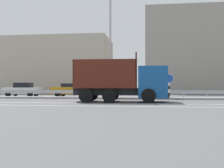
# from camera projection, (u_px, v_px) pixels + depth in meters

# --- Properties ---
(ground_plane) EXTENTS (320.00, 320.00, 0.00)m
(ground_plane) POSITION_uv_depth(u_px,v_px,m) (87.00, 100.00, 21.99)
(ground_plane) COLOR #565659
(lane_strip_0) EXTENTS (55.53, 0.16, 0.01)m
(lane_strip_0) POSITION_uv_depth(u_px,v_px,m) (117.00, 103.00, 18.35)
(lane_strip_0) COLOR silver
(lane_strip_0) RESTS_ON ground_plane
(lane_strip_1) EXTENTS (55.53, 0.16, 0.01)m
(lane_strip_1) POSITION_uv_depth(u_px,v_px,m) (113.00, 106.00, 15.97)
(lane_strip_1) COLOR silver
(lane_strip_1) RESTS_ON ground_plane
(median_island) EXTENTS (30.54, 1.10, 0.18)m
(median_island) POSITION_uv_depth(u_px,v_px,m) (92.00, 98.00, 24.29)
(median_island) COLOR gray
(median_island) RESTS_ON ground_plane
(median_guardrail) EXTENTS (55.53, 0.09, 0.78)m
(median_guardrail) POSITION_uv_depth(u_px,v_px,m) (95.00, 92.00, 25.65)
(median_guardrail) COLOR #9EA0A5
(median_guardrail) RESTS_ON ground_plane
(dump_truck) EXTENTS (7.18, 2.88, 3.70)m
(dump_truck) POSITION_uv_depth(u_px,v_px,m) (133.00, 84.00, 20.04)
(dump_truck) COLOR #144C8C
(dump_truck) RESTS_ON ground_plane
(median_road_sign) EXTENTS (0.77, 0.16, 2.25)m
(median_road_sign) POSITION_uv_depth(u_px,v_px,m) (169.00, 86.00, 23.40)
(median_road_sign) COLOR white
(median_road_sign) RESTS_ON ground_plane
(street_lamp_1) EXTENTS (0.71, 1.98, 9.27)m
(street_lamp_1) POSITION_uv_depth(u_px,v_px,m) (110.00, 44.00, 24.03)
(street_lamp_1) COLOR #ADADB2
(street_lamp_1) RESTS_ON ground_plane
(parked_car_2) EXTENTS (4.10, 2.12, 1.55)m
(parked_car_2) POSITION_uv_depth(u_px,v_px,m) (23.00, 90.00, 29.46)
(parked_car_2) COLOR silver
(parked_car_2) RESTS_ON ground_plane
(parked_car_3) EXTENTS (4.62, 2.04, 1.46)m
(parked_car_3) POSITION_uv_depth(u_px,v_px,m) (73.00, 90.00, 28.58)
(parked_car_3) COLOR #B27A14
(parked_car_3) RESTS_ON ground_plane
(background_building_0) EXTENTS (18.57, 9.73, 8.66)m
(background_building_0) POSITION_uv_depth(u_px,v_px,m) (53.00, 66.00, 42.86)
(background_building_0) COLOR #B7AD99
(background_building_0) RESTS_ON ground_plane
(background_building_1) EXTENTS (19.09, 13.43, 12.95)m
(background_building_1) POSITION_uv_depth(u_px,v_px,m) (203.00, 54.00, 43.45)
(background_building_1) COLOR gray
(background_building_1) RESTS_ON ground_plane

